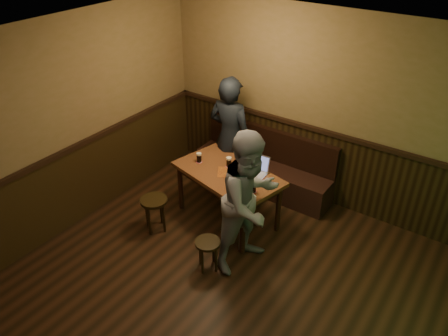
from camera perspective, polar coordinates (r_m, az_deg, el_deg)
name	(u,v)px	position (r m, az deg, el deg)	size (l,w,h in m)	color
room	(202,229)	(4.25, -2.89, -8.01)	(5.04, 6.04, 2.84)	black
bench	(264,170)	(6.83, 5.21, -0.23)	(2.20, 0.50, 0.95)	black
pub_table	(228,179)	(5.92, 0.50, -1.39)	(1.61, 1.14, 0.79)	brown
stool_left	(154,205)	(5.97, -9.10, -4.82)	(0.41, 0.41, 0.50)	black
stool_right	(208,247)	(5.35, -2.14, -10.25)	(0.32, 0.32, 0.42)	black
pint_left	(199,158)	(6.06, -3.28, 1.37)	(0.09, 0.09, 0.14)	#AB1530
pint_mid	(229,162)	(5.94, 0.63, 0.79)	(0.09, 0.09, 0.15)	#AB1530
pint_right	(253,187)	(5.45, 3.84, -2.43)	(0.10, 0.10, 0.16)	#AB1530
laptop	(256,168)	(5.85, 4.17, -0.03)	(0.34, 0.28, 0.23)	silver
menu	(247,194)	(5.45, 2.98, -3.38)	(0.22, 0.15, 0.00)	silver
person_suit	(230,137)	(6.40, 0.81, 4.01)	(0.68, 0.45, 1.87)	black
person_grey	(250,202)	(5.11, 3.41, -4.40)	(0.88, 0.68, 1.81)	gray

